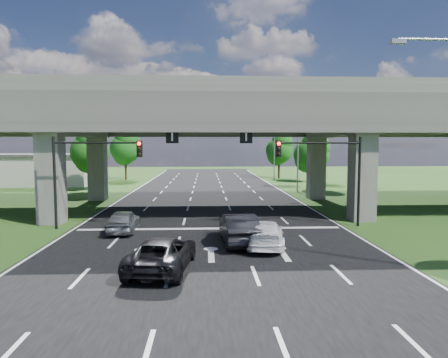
{
  "coord_description": "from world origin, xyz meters",
  "views": [
    {
      "loc": [
        -0.25,
        -22.11,
        5.42
      ],
      "look_at": [
        1.09,
        7.08,
        2.97
      ],
      "focal_mm": 32.0,
      "sensor_mm": 36.0,
      "label": 1
    }
  ],
  "objects": [
    {
      "name": "car_white",
      "position": [
        2.91,
        -1.21,
        0.71
      ],
      "size": [
        2.52,
        4.92,
        1.37
      ],
      "primitive_type": "imported",
      "rotation": [
        0.0,
        0.0,
        3.01
      ],
      "color": "white",
      "rests_on": "road"
    },
    {
      "name": "car_silver",
      "position": [
        -5.4,
        2.74,
        0.73
      ],
      "size": [
        1.73,
        4.13,
        1.4
      ],
      "primitive_type": "imported",
      "rotation": [
        0.0,
        0.0,
        3.16
      ],
      "color": "#919497",
      "rests_on": "road"
    },
    {
      "name": "signal_right",
      "position": [
        7.82,
        3.94,
        4.19
      ],
      "size": [
        5.76,
        0.54,
        6.0
      ],
      "color": "black",
      "rests_on": "ground"
    },
    {
      "name": "car_dark",
      "position": [
        1.55,
        -0.46,
        0.86
      ],
      "size": [
        2.05,
        5.11,
        1.65
      ],
      "primitive_type": "imported",
      "rotation": [
        0.0,
        0.0,
        3.2
      ],
      "color": "black",
      "rests_on": "road"
    },
    {
      "name": "streetlight_far",
      "position": [
        10.1,
        24.0,
        5.85
      ],
      "size": [
        3.38,
        0.25,
        10.0
      ],
      "color": "gray",
      "rests_on": "ground"
    },
    {
      "name": "tree_left_mid",
      "position": [
        -16.95,
        34.0,
        4.17
      ],
      "size": [
        3.91,
        3.9,
        6.76
      ],
      "color": "black",
      "rests_on": "ground"
    },
    {
      "name": "tree_right_far",
      "position": [
        12.05,
        44.0,
        4.82
      ],
      "size": [
        4.5,
        4.5,
        7.8
      ],
      "color": "black",
      "rests_on": "ground"
    },
    {
      "name": "tree_right_near",
      "position": [
        13.05,
        28.0,
        4.5
      ],
      "size": [
        4.2,
        4.2,
        7.28
      ],
      "color": "black",
      "rests_on": "ground"
    },
    {
      "name": "warehouse",
      "position": [
        -26.0,
        35.0,
        2.0
      ],
      "size": [
        20.0,
        10.0,
        4.0
      ],
      "primitive_type": "cube",
      "color": "#9E9E99",
      "rests_on": "ground"
    },
    {
      "name": "car_trailing",
      "position": [
        -2.16,
        -5.01,
        0.75
      ],
      "size": [
        3.02,
        5.42,
        1.43
      ],
      "primitive_type": "imported",
      "rotation": [
        0.0,
        0.0,
        3.01
      ],
      "color": "black",
      "rests_on": "road"
    },
    {
      "name": "signal_left",
      "position": [
        -7.82,
        3.94,
        4.19
      ],
      "size": [
        5.76,
        0.54,
        6.0
      ],
      "color": "black",
      "rests_on": "ground"
    },
    {
      "name": "ground",
      "position": [
        0.0,
        0.0,
        0.0
      ],
      "size": [
        160.0,
        160.0,
        0.0
      ],
      "primitive_type": "plane",
      "color": "#244717",
      "rests_on": "ground"
    },
    {
      "name": "streetlight_beyond",
      "position": [
        10.1,
        40.0,
        5.85
      ],
      "size": [
        3.38,
        0.25,
        10.0
      ],
      "color": "gray",
      "rests_on": "ground"
    },
    {
      "name": "tree_left_far",
      "position": [
        -12.95,
        42.0,
        5.14
      ],
      "size": [
        4.8,
        4.8,
        8.32
      ],
      "color": "black",
      "rests_on": "ground"
    },
    {
      "name": "overpass",
      "position": [
        0.0,
        12.0,
        7.92
      ],
      "size": [
        80.0,
        15.0,
        10.0
      ],
      "color": "#3E3B38",
      "rests_on": "ground"
    },
    {
      "name": "tree_left_near",
      "position": [
        -13.95,
        26.0,
        4.82
      ],
      "size": [
        4.5,
        4.5,
        7.8
      ],
      "color": "black",
      "rests_on": "ground"
    },
    {
      "name": "road",
      "position": [
        0.0,
        10.0,
        0.01
      ],
      "size": [
        18.0,
        120.0,
        0.03
      ],
      "primitive_type": "cube",
      "color": "black",
      "rests_on": "ground"
    },
    {
      "name": "tree_right_mid",
      "position": [
        16.05,
        36.0,
        4.17
      ],
      "size": [
        3.91,
        3.9,
        6.76
      ],
      "color": "black",
      "rests_on": "ground"
    }
  ]
}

